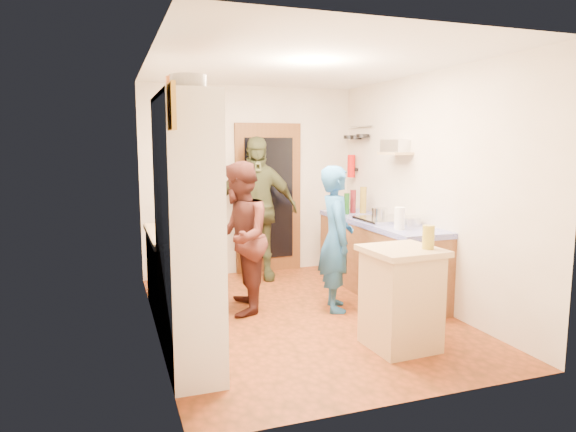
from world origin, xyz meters
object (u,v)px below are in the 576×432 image
person_left (242,237)px  person_back (257,209)px  person_hob (339,239)px  island_base (401,301)px  right_counter_base (378,258)px  hutch_body (187,233)px

person_left → person_back: 1.36m
person_hob → person_back: (-0.49, 1.55, 0.16)m
island_base → person_hob: 1.21m
island_base → right_counter_base: bearing=67.3°
island_base → hutch_body: bearing=170.4°
person_left → person_back: (0.52, 1.25, 0.14)m
hutch_body → right_counter_base: hutch_body is taller
hutch_body → person_hob: (1.76, 0.84, -0.31)m
right_counter_base → person_left: size_ratio=1.35×
right_counter_base → person_hob: (-0.74, -0.46, 0.37)m
right_counter_base → hutch_body: bearing=-152.5°
island_base → person_back: 2.80m
person_left → person_back: person_back is taller
right_counter_base → person_left: (-1.75, -0.16, 0.40)m
hutch_body → right_counter_base: bearing=27.5°
right_counter_base → island_base: (-0.67, -1.61, 0.01)m
hutch_body → person_left: 1.39m
hutch_body → right_counter_base: size_ratio=1.00×
right_counter_base → person_back: (-1.23, 1.09, 0.54)m
island_base → person_back: size_ratio=0.45×
right_counter_base → island_base: size_ratio=2.56×
island_base → person_left: (-1.08, 1.45, 0.39)m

